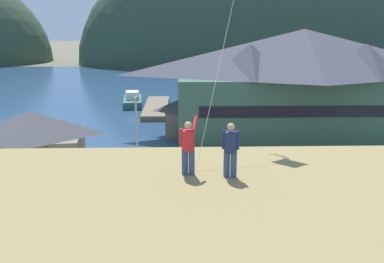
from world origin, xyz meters
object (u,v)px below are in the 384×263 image
(wharf_dock, at_px, (156,108))
(parked_car_front_row_end, at_px, (144,182))
(moored_boat_wharfside, at_px, (133,101))
(person_companion, at_px, (230,148))
(parked_car_front_row_silver, at_px, (93,216))
(storage_shed_waterside, at_px, (189,114))
(parked_car_lone_by_shed, at_px, (245,208))
(parking_light_pole, at_px, (137,129))
(parked_car_front_row_red, at_px, (220,177))
(parked_car_mid_row_far, at_px, (344,172))
(storage_shed_near_lot, at_px, (33,148))
(harbor_lodge, at_px, (302,80))
(person_kite_flyer, at_px, (188,146))
(parked_car_back_row_left, at_px, (334,214))
(parked_car_mid_row_center, at_px, (291,182))

(wharf_dock, xyz_separation_m, parked_car_front_row_end, (0.76, -31.25, 0.71))
(moored_boat_wharfside, bearing_deg, person_companion, -80.44)
(parked_car_front_row_silver, bearing_deg, storage_shed_waterside, 75.50)
(wharf_dock, relative_size, parked_car_lone_by_shed, 3.53)
(parking_light_pole, bearing_deg, storage_shed_waterside, 71.02)
(parked_car_front_row_silver, distance_m, parked_car_front_row_red, 10.05)
(parked_car_mid_row_far, bearing_deg, storage_shed_waterside, 124.98)
(storage_shed_near_lot, height_order, wharf_dock, storage_shed_near_lot)
(wharf_dock, height_order, parked_car_lone_by_shed, parked_car_lone_by_shed)
(wharf_dock, height_order, parked_car_mid_row_far, parked_car_mid_row_far)
(harbor_lodge, bearing_deg, storage_shed_near_lot, -147.94)
(parked_car_front_row_silver, xyz_separation_m, person_kite_flyer, (5.20, -9.64, 6.81))
(wharf_dock, distance_m, parked_car_back_row_left, 38.72)
(parked_car_lone_by_shed, xyz_separation_m, person_companion, (-2.23, -10.69, 6.79))
(parked_car_front_row_silver, height_order, parked_car_front_row_red, same)
(parked_car_lone_by_shed, bearing_deg, parked_car_front_row_silver, -174.93)
(harbor_lodge, bearing_deg, parked_car_mid_row_center, -106.98)
(parking_light_pole, height_order, person_companion, person_companion)
(moored_boat_wharfside, xyz_separation_m, person_kite_flyer, (7.16, -50.00, 7.15))
(parked_car_front_row_end, distance_m, parked_car_front_row_red, 5.42)
(parked_car_front_row_silver, bearing_deg, person_kite_flyer, -61.65)
(parked_car_back_row_left, bearing_deg, parked_car_front_row_end, 153.73)
(parked_car_mid_row_far, bearing_deg, parked_car_back_row_left, -114.47)
(parked_car_mid_row_center, bearing_deg, person_companion, -111.88)
(person_kite_flyer, bearing_deg, person_companion, -11.70)
(harbor_lodge, bearing_deg, person_companion, -109.28)
(parked_car_front_row_end, height_order, person_kite_flyer, person_kite_flyer)
(parked_car_front_row_end, xyz_separation_m, parked_car_back_row_left, (11.25, -5.55, 0.00))
(storage_shed_near_lot, distance_m, parked_car_mid_row_center, 18.62)
(moored_boat_wharfside, distance_m, parked_car_back_row_left, 43.39)
(storage_shed_near_lot, distance_m, parked_car_front_row_end, 8.76)
(moored_boat_wharfside, height_order, person_kite_flyer, person_kite_flyer)
(parked_car_front_row_end, bearing_deg, person_companion, -75.23)
(parked_car_mid_row_far, bearing_deg, parking_light_pole, 168.53)
(parking_light_pole, height_order, person_kite_flyer, person_kite_flyer)
(parked_car_mid_row_center, height_order, parked_car_mid_row_far, same)
(parked_car_mid_row_center, bearing_deg, storage_shed_near_lot, 171.74)
(wharf_dock, bearing_deg, parked_car_lone_by_shed, -78.91)
(harbor_lodge, distance_m, wharf_dock, 22.15)
(wharf_dock, bearing_deg, person_kite_flyer, -85.69)
(parked_car_mid_row_center, bearing_deg, parked_car_front_row_end, 178.41)
(person_companion, bearing_deg, storage_shed_near_lot, 124.70)
(parked_car_lone_by_shed, height_order, person_kite_flyer, person_kite_flyer)
(person_kite_flyer, bearing_deg, harbor_lodge, 68.52)
(wharf_dock, xyz_separation_m, moored_boat_wharfside, (-3.66, 3.66, 0.37))
(storage_shed_waterside, xyz_separation_m, parked_car_mid_row_far, (11.07, -15.83, -1.15))
(harbor_lodge, bearing_deg, parked_car_front_row_end, -131.91)
(harbor_lodge, xyz_separation_m, person_kite_flyer, (-12.71, -32.29, 1.94))
(storage_shed_waterside, height_order, parked_car_front_row_silver, storage_shed_waterside)
(wharf_dock, bearing_deg, parked_car_mid_row_center, -71.00)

